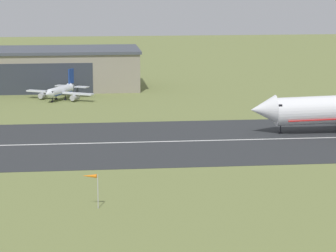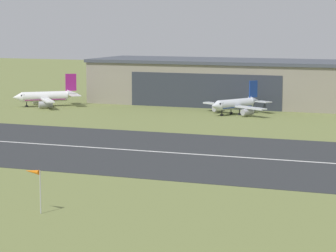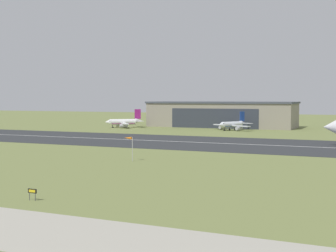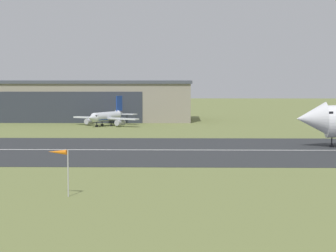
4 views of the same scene
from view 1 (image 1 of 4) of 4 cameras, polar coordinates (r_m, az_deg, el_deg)
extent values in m
cube|color=#2B2D30|center=(171.86, -10.10, -1.34)|extent=(473.06, 47.12, 0.06)
cube|color=silver|center=(171.85, -10.11, -1.33)|extent=(425.75, 0.70, 0.01)
cube|color=gray|center=(254.01, -10.35, 3.94)|extent=(71.90, 24.98, 11.75)
cube|color=#424751|center=(253.33, -10.40, 5.36)|extent=(72.90, 25.98, 0.90)
cube|color=#2D333D|center=(241.74, -10.54, 3.30)|extent=(43.14, 0.12, 9.40)
cone|color=white|center=(180.85, 6.85, 1.19)|extent=(6.07, 6.52, 6.54)
cube|color=black|center=(181.31, 7.84, 1.60)|extent=(1.24, 5.45, 0.47)
cylinder|color=black|center=(182.53, 8.07, -0.17)|extent=(0.24, 0.24, 2.51)
cylinder|color=black|center=(182.73, 8.06, -0.49)|extent=(0.84, 0.84, 0.44)
cylinder|color=silver|center=(230.62, -7.75, 2.52)|extent=(7.64, 11.06, 2.57)
cone|color=silver|center=(224.87, -8.61, 2.28)|extent=(3.36, 3.26, 2.57)
cone|color=silver|center=(236.70, -6.89, 2.87)|extent=(3.51, 3.81, 2.31)
cube|color=black|center=(225.87, -8.45, 2.45)|extent=(2.44, 2.01, 0.44)
cube|color=navy|center=(230.73, -7.75, 2.34)|extent=(6.99, 10.02, 0.20)
cube|color=silver|center=(233.51, -9.05, 2.47)|extent=(9.14, 6.24, 0.40)
cylinder|color=#A8A8B2|center=(232.94, -8.93, 2.19)|extent=(3.00, 3.69, 1.59)
cube|color=silver|center=(227.60, -6.48, 2.32)|extent=(9.14, 6.24, 0.40)
cylinder|color=#A8A8B2|center=(227.77, -6.69, 2.06)|extent=(3.00, 3.69, 1.59)
cube|color=navy|center=(235.90, -6.97, 3.57)|extent=(1.59, 2.58, 4.37)
cube|color=silver|center=(238.24, -7.58, 2.88)|extent=(4.62, 4.03, 0.24)
cube|color=silver|center=(235.10, -6.21, 2.81)|extent=(4.62, 4.03, 0.24)
cylinder|color=black|center=(227.17, -8.30, 1.87)|extent=(0.24, 0.24, 1.39)
cylinder|color=black|center=(227.24, -8.29, 1.75)|extent=(0.84, 0.84, 0.44)
cylinder|color=black|center=(231.92, -8.04, 2.06)|extent=(0.24, 0.24, 1.39)
cylinder|color=black|center=(231.99, -8.03, 1.95)|extent=(0.84, 0.84, 0.44)
cylinder|color=black|center=(230.39, -7.38, 2.02)|extent=(0.24, 0.24, 1.39)
cylinder|color=black|center=(230.47, -7.37, 1.90)|extent=(0.84, 0.84, 0.44)
cylinder|color=#B7B7BC|center=(124.17, -5.05, -4.70)|extent=(0.14, 0.14, 5.44)
cone|color=orange|center=(123.75, -5.66, -3.58)|extent=(2.36, 1.04, 0.60)
camera|label=2|loc=(65.10, 48.40, -3.61)|focal=85.00mm
camera|label=3|loc=(62.65, 53.39, -14.33)|focal=50.00mm
camera|label=4|loc=(52.17, 12.05, -14.47)|focal=70.00mm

